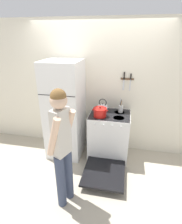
% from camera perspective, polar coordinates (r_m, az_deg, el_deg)
% --- Properties ---
extents(ground_plane, '(14.00, 14.00, 0.00)m').
position_cam_1_polar(ground_plane, '(4.00, 1.75, -10.46)').
color(ground_plane, '#B2A893').
extents(wall_back, '(10.00, 0.06, 2.55)m').
position_cam_1_polar(wall_back, '(3.48, 2.09, 7.50)').
color(wall_back, silver).
rests_on(wall_back, ground_plane).
extents(refrigerator, '(0.66, 0.73, 1.86)m').
position_cam_1_polar(refrigerator, '(3.38, -8.50, 0.56)').
color(refrigerator, white).
rests_on(refrigerator, ground_plane).
extents(stove_range, '(0.75, 1.35, 0.91)m').
position_cam_1_polar(stove_range, '(3.43, 5.81, -7.95)').
color(stove_range, white).
rests_on(stove_range, ground_plane).
extents(dutch_oven_pot, '(0.28, 0.24, 0.18)m').
position_cam_1_polar(dutch_oven_pot, '(3.13, 2.97, -0.06)').
color(dutch_oven_pot, red).
rests_on(dutch_oven_pot, stove_range).
extents(tea_kettle, '(0.24, 0.19, 0.25)m').
position_cam_1_polar(tea_kettle, '(3.35, 3.84, 1.51)').
color(tea_kettle, silver).
rests_on(tea_kettle, stove_range).
extents(utensil_jar, '(0.09, 0.09, 0.29)m').
position_cam_1_polar(utensil_jar, '(3.33, 9.69, 1.13)').
color(utensil_jar, silver).
rests_on(utensil_jar, stove_range).
extents(person, '(0.36, 0.41, 1.71)m').
position_cam_1_polar(person, '(2.28, -9.44, -10.45)').
color(person, '#38425B').
rests_on(person, ground_plane).
extents(wall_knife_strip, '(0.24, 0.03, 0.34)m').
position_cam_1_polar(wall_knife_strip, '(3.33, 11.71, 10.52)').
color(wall_knife_strip, brown).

